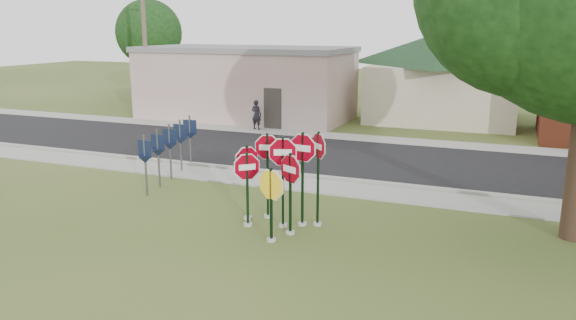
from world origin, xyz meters
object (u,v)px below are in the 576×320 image
at_px(stop_sign_yellow, 271,196).
at_px(pedestrian, 256,115).
at_px(utility_pole_near, 144,33).
at_px(stop_sign_center, 283,169).
at_px(stop_sign_left, 247,180).

height_order(stop_sign_yellow, pedestrian, stop_sign_yellow).
distance_m(utility_pole_near, pedestrian, 8.43).
relative_size(stop_sign_center, pedestrian, 1.68).
distance_m(stop_sign_yellow, utility_pole_near, 20.97).
xyz_separation_m(stop_sign_center, pedestrian, (-6.89, 12.99, -0.78)).
xyz_separation_m(stop_sign_yellow, utility_pole_near, (-14.33, 14.84, 3.77)).
bearing_deg(stop_sign_center, stop_sign_left, -162.43).
bearing_deg(utility_pole_near, pedestrian, -5.93).
xyz_separation_m(stop_sign_yellow, stop_sign_left, (-1.06, 0.80, 0.10)).
bearing_deg(pedestrian, stop_sign_left, 121.51).
xyz_separation_m(stop_sign_left, utility_pole_near, (-13.28, 14.04, 3.67)).
relative_size(stop_sign_center, stop_sign_yellow, 1.28).
bearing_deg(stop_sign_left, pedestrian, 114.18).
relative_size(stop_sign_center, utility_pole_near, 0.28).
xyz_separation_m(stop_sign_center, utility_pole_near, (-14.20, 13.75, 3.35)).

